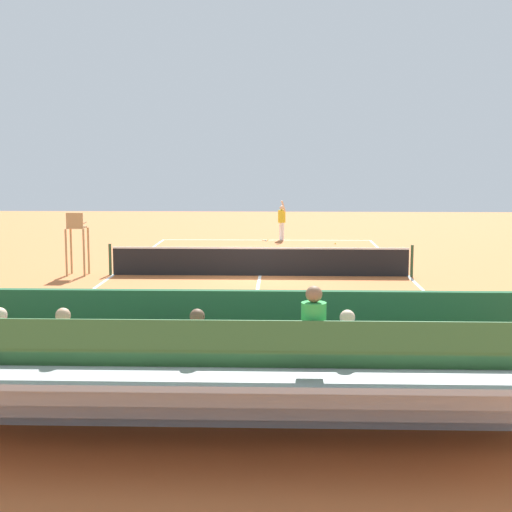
% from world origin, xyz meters
% --- Properties ---
extents(ground_plane, '(60.00, 60.00, 0.00)m').
position_xyz_m(ground_plane, '(0.00, 0.00, 0.00)').
color(ground_plane, '#C66B38').
extents(court_line_markings, '(10.10, 22.20, 0.01)m').
position_xyz_m(court_line_markings, '(0.00, -0.04, 0.00)').
color(court_line_markings, white).
rests_on(court_line_markings, ground).
extents(tennis_net, '(10.30, 0.10, 1.07)m').
position_xyz_m(tennis_net, '(0.00, 0.00, 0.50)').
color(tennis_net, black).
rests_on(tennis_net, ground).
extents(backdrop_wall, '(18.00, 0.16, 2.00)m').
position_xyz_m(backdrop_wall, '(0.00, 14.00, 1.00)').
color(backdrop_wall, '#235633').
rests_on(backdrop_wall, ground).
extents(bleacher_stand, '(9.06, 2.40, 2.48)m').
position_xyz_m(bleacher_stand, '(0.18, 15.38, 0.96)').
color(bleacher_stand, '#B2B2B7').
rests_on(bleacher_stand, ground).
extents(umpire_chair, '(0.67, 0.67, 2.14)m').
position_xyz_m(umpire_chair, '(6.20, 0.10, 1.31)').
color(umpire_chair, '#A88456').
rests_on(umpire_chair, ground).
extents(courtside_bench, '(1.80, 0.40, 0.93)m').
position_xyz_m(courtside_bench, '(-1.77, 13.27, 0.56)').
color(courtside_bench, '#33383D').
rests_on(courtside_bench, ground).
extents(equipment_bag, '(0.90, 0.36, 0.36)m').
position_xyz_m(equipment_bag, '(0.42, 13.40, 0.18)').
color(equipment_bag, '#B22D2D').
rests_on(equipment_bag, ground).
extents(tennis_player, '(0.47, 0.56, 1.93)m').
position_xyz_m(tennis_player, '(-0.73, -11.05, 1.02)').
color(tennis_player, white).
rests_on(tennis_player, ground).
extents(tennis_racket, '(0.34, 0.58, 0.03)m').
position_xyz_m(tennis_racket, '(0.06, -10.83, 0.01)').
color(tennis_racket, black).
rests_on(tennis_racket, ground).
extents(tennis_ball_near, '(0.07, 0.07, 0.07)m').
position_xyz_m(tennis_ball_near, '(-3.21, -9.40, 0.03)').
color(tennis_ball_near, '#CCDB33').
rests_on(tennis_ball_near, ground).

